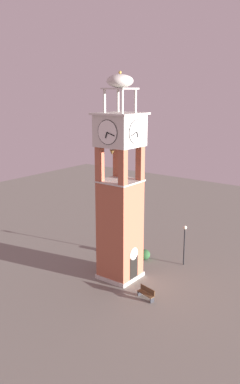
{
  "coord_description": "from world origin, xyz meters",
  "views": [
    {
      "loc": [
        -25.91,
        -19.75,
        16.03
      ],
      "look_at": [
        0.0,
        0.0,
        7.74
      ],
      "focal_mm": 37.55,
      "sensor_mm": 36.0,
      "label": 1
    }
  ],
  "objects_px": {
    "trash_bin": "(120,250)",
    "lamp_post": "(185,238)",
    "clock_tower": "(120,199)",
    "park_bench": "(146,293)"
  },
  "relations": [
    {
      "from": "trash_bin",
      "to": "lamp_post",
      "type": "bearing_deg",
      "value": -75.34
    },
    {
      "from": "clock_tower",
      "to": "trash_bin",
      "type": "relative_size",
      "value": 21.86
    },
    {
      "from": "park_bench",
      "to": "trash_bin",
      "type": "relative_size",
      "value": 2.07
    },
    {
      "from": "park_bench",
      "to": "lamp_post",
      "type": "relative_size",
      "value": 0.43
    },
    {
      "from": "lamp_post",
      "to": "trash_bin",
      "type": "height_order",
      "value": "lamp_post"
    },
    {
      "from": "clock_tower",
      "to": "lamp_post",
      "type": "bearing_deg",
      "value": -29.89
    },
    {
      "from": "clock_tower",
      "to": "lamp_post",
      "type": "height_order",
      "value": "clock_tower"
    },
    {
      "from": "lamp_post",
      "to": "park_bench",
      "type": "bearing_deg",
      "value": -174.22
    },
    {
      "from": "park_bench",
      "to": "trash_bin",
      "type": "xyz_separation_m",
      "value": [
        5.83,
        7.03,
        -0.08
      ]
    },
    {
      "from": "clock_tower",
      "to": "lamp_post",
      "type": "xyz_separation_m",
      "value": [
        5.65,
        -3.25,
        -4.46
      ]
    }
  ]
}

